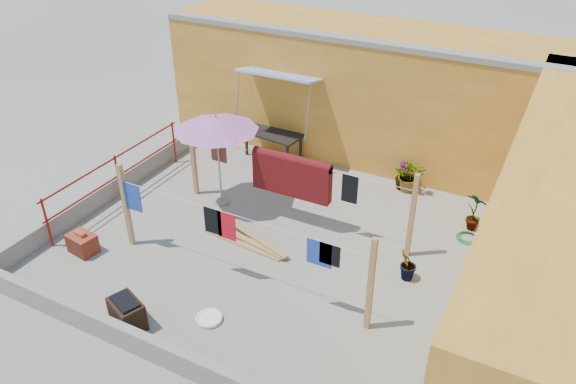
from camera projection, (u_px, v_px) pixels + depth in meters
The scene contains 20 objects.
ground at pixel (275, 241), 11.35m from camera, with size 80.00×80.00×0.00m, color #9E998E.
wall_back at pixel (383, 94), 13.87m from camera, with size 11.00×3.27×3.21m.
wall_right at pixel (576, 250), 8.46m from camera, with size 2.40×9.00×3.20m, color orange.
parapet_front at pixel (162, 353), 8.52m from camera, with size 8.30×0.16×0.44m, color gray.
parapet_left at pixel (119, 184), 12.85m from camera, with size 0.16×7.30×0.44m, color gray.
red_railing at pixel (117, 171), 12.35m from camera, with size 0.05×4.20×1.10m.
clothesline_rig at pixel (285, 183), 11.21m from camera, with size 5.09×2.35×1.80m.
patio_umbrella at pixel (216, 124), 11.59m from camera, with size 2.21×2.21×2.14m.
outdoor_table at pixel (273, 135), 14.16m from camera, with size 1.54×0.91×0.69m.
brick_stack at pixel (82, 243), 10.94m from camera, with size 0.59×0.47×0.47m.
lumber_pile at pixel (248, 241), 11.26m from camera, with size 1.99×0.74×0.12m.
brazier at pixel (127, 313), 9.18m from camera, with size 0.72×0.61×0.55m.
white_basin at pixel (209, 318), 9.40m from camera, with size 0.46×0.46×0.08m.
water_jug_a at pixel (481, 239), 11.15m from camera, with size 0.22×0.22×0.35m.
water_jug_b at pixel (480, 242), 11.05m from camera, with size 0.23×0.23×0.37m.
green_hose at pixel (468, 238), 11.39m from camera, with size 0.46×0.46×0.07m.
plant_back_a at pixel (410, 175), 12.86m from camera, with size 0.70×0.60×0.77m, color #235D1A.
plant_back_b at pixel (404, 176), 12.94m from camera, with size 0.38×0.38×0.68m, color #235D1A.
plant_right_a at pixel (475, 211), 11.47m from camera, with size 0.47×0.32×0.89m, color #235D1A.
plant_right_b at pixel (407, 265), 10.15m from camera, with size 0.37×0.30×0.68m, color #235D1A.
Camera 1 is at (4.50, -8.02, 6.73)m, focal length 35.00 mm.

